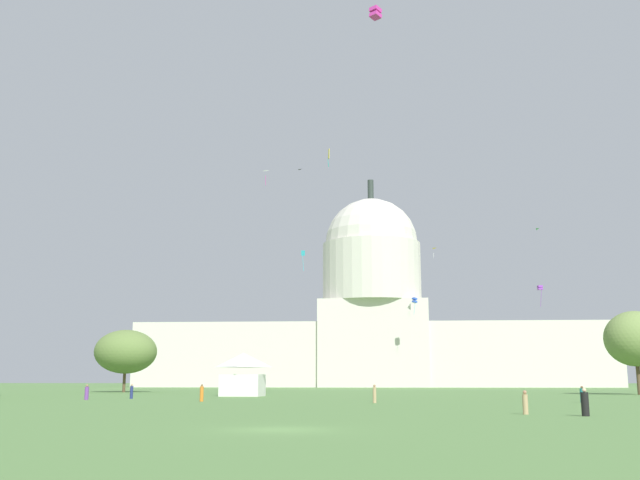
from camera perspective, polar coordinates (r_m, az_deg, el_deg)
ground_plane at (r=32.79m, az=-3.21°, el=-14.71°), size 800.00×800.00×0.00m
capitol_building at (r=212.64m, az=4.15°, el=-6.30°), size 135.49×28.91×61.47m
event_tent at (r=97.28m, az=-6.11°, el=-10.51°), size 5.84×5.21×5.62m
tree_west_mid at (r=131.16m, az=-15.07°, el=-8.50°), size 12.00×10.87×10.66m
tree_east_mid at (r=115.44m, az=23.61°, el=-7.15°), size 11.54×10.91×12.01m
person_orange_near_tree_east at (r=74.80m, az=-9.31°, el=-11.86°), size 0.46×0.46×1.69m
person_teal_edge_west at (r=74.58m, az=19.98°, el=-11.42°), size 0.55×0.55×1.56m
person_tan_back_left at (r=48.52m, az=15.88°, el=-12.27°), size 0.46×0.46×1.49m
person_purple_back_center at (r=83.99m, az=-17.92°, el=-11.40°), size 0.50×0.50×1.63m
person_black_lawn_far_left at (r=47.27m, az=20.17°, el=-12.01°), size 0.56×0.56×1.66m
person_tan_front_center at (r=69.26m, az=4.32°, el=-12.04°), size 0.47×0.47×1.70m
person_navy_near_tree_west at (r=86.97m, az=-14.64°, el=-11.51°), size 0.47×0.47×1.67m
kite_yellow_mid at (r=105.30m, az=0.69°, el=6.73°), size 0.32×0.62×2.68m
kite_violet_mid at (r=147.85m, az=16.96°, el=-3.64°), size 0.97×0.98×4.15m
kite_magenta_high at (r=89.16m, az=4.39°, el=17.42°), size 1.56×1.57×1.35m
kite_white_high at (r=150.76m, az=-4.18°, el=5.31°), size 1.44×1.12×3.15m
kite_gold_high at (r=189.01m, az=8.84°, el=-0.77°), size 1.31×1.79×2.22m
kite_blue_mid at (r=190.87m, az=7.47°, el=-4.74°), size 1.50×1.49×4.38m
kite_black_high at (r=187.72m, az=-1.74°, el=5.47°), size 1.29×1.29×0.21m
kite_cyan_mid at (r=133.18m, az=-1.34°, el=-1.25°), size 0.71×0.43×3.82m
kite_green_mid at (r=137.31m, az=16.91°, el=0.77°), size 0.90×1.54×0.23m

